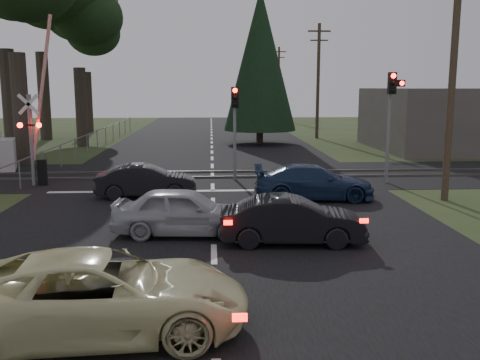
{
  "coord_description": "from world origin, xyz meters",
  "views": [
    {
      "loc": [
        -0.04,
        -12.77,
        4.11
      ],
      "look_at": [
        0.82,
        3.25,
        1.3
      ],
      "focal_mm": 40.0,
      "sensor_mm": 36.0,
      "label": 1
    }
  ],
  "objects": [
    {
      "name": "dark_car_far",
      "position": [
        -2.5,
        7.13,
        0.61
      ],
      "size": [
        3.8,
        1.53,
        1.23
      ],
      "primitive_type": "imported",
      "rotation": [
        0.0,
        0.0,
        1.63
      ],
      "color": "black",
      "rests_on": "ground"
    },
    {
      "name": "utility_pole_near",
      "position": [
        8.5,
        6.0,
        4.73
      ],
      "size": [
        1.8,
        0.26,
        9.0
      ],
      "color": "#4C3D2D",
      "rests_on": "ground"
    },
    {
      "name": "utility_pole_far",
      "position": [
        8.5,
        55.0,
        4.73
      ],
      "size": [
        1.8,
        0.26,
        9.0
      ],
      "color": "#4C3D2D",
      "rests_on": "ground"
    },
    {
      "name": "euc_tree_e",
      "position": [
        -11.0,
        36.0,
        9.51
      ],
      "size": [
        6.0,
        6.0,
        13.2
      ],
      "color": "#473D33",
      "rests_on": "ground"
    },
    {
      "name": "traffic_signal_center",
      "position": [
        1.0,
        10.68,
        2.81
      ],
      "size": [
        0.32,
        0.48,
        4.1
      ],
      "color": "slate",
      "rests_on": "ground"
    },
    {
      "name": "rail_corridor",
      "position": [
        0.0,
        12.0,
        0.01
      ],
      "size": [
        120.0,
        8.0,
        0.01
      ],
      "primitive_type": "cube",
      "color": "black",
      "rests_on": "ground"
    },
    {
      "name": "conifer_tree",
      "position": [
        3.5,
        26.0,
        5.99
      ],
      "size": [
        5.2,
        5.2,
        11.0
      ],
      "color": "#473D33",
      "rests_on": "ground"
    },
    {
      "name": "ground",
      "position": [
        0.0,
        0.0,
        0.0
      ],
      "size": [
        120.0,
        120.0,
        0.0
      ],
      "primitive_type": "plane",
      "color": "#2B3D1B",
      "rests_on": "ground"
    },
    {
      "name": "blue_sedan",
      "position": [
        3.71,
        6.39,
        0.64
      ],
      "size": [
        4.49,
        2.06,
        1.27
      ],
      "primitive_type": "imported",
      "rotation": [
        0.0,
        0.0,
        1.51
      ],
      "color": "#182A4A",
      "rests_on": "ground"
    },
    {
      "name": "dark_hatchback",
      "position": [
        2.07,
        0.81,
        0.63
      ],
      "size": [
        3.86,
        1.52,
        1.25
      ],
      "primitive_type": "imported",
      "rotation": [
        0.0,
        0.0,
        1.52
      ],
      "color": "black",
      "rests_on": "ground"
    },
    {
      "name": "euc_tree_c",
      "position": [
        -9.0,
        25.0,
        9.51
      ],
      "size": [
        6.0,
        6.0,
        13.2
      ],
      "color": "#473D33",
      "rests_on": "ground"
    },
    {
      "name": "fence_left",
      "position": [
        -7.8,
        22.5,
        0.0
      ],
      "size": [
        0.1,
        36.0,
        1.2
      ],
      "primitive_type": null,
      "color": "slate",
      "rests_on": "ground"
    },
    {
      "name": "stop_line",
      "position": [
        0.0,
        8.2,
        0.01
      ],
      "size": [
        13.0,
        0.35,
        0.0
      ],
      "primitive_type": "cube",
      "color": "silver",
      "rests_on": "ground"
    },
    {
      "name": "utility_pole_mid",
      "position": [
        8.5,
        30.0,
        4.73
      ],
      "size": [
        1.8,
        0.26,
        9.0
      ],
      "color": "#4C3D2D",
      "rests_on": "ground"
    },
    {
      "name": "cream_coupe",
      "position": [
        -1.94,
        -4.23,
        0.7
      ],
      "size": [
        5.18,
        2.7,
        1.39
      ],
      "primitive_type": "imported",
      "rotation": [
        0.0,
        0.0,
        1.65
      ],
      "color": "beige",
      "rests_on": "ground"
    },
    {
      "name": "crossing_signal",
      "position": [
        -7.27,
        9.79,
        2.06
      ],
      "size": [
        1.62,
        0.38,
        6.96
      ],
      "color": "slate",
      "rests_on": "ground"
    },
    {
      "name": "silver_car",
      "position": [
        -0.82,
        1.8,
        0.67
      ],
      "size": [
        4.07,
        1.93,
        1.35
      ],
      "primitive_type": "imported",
      "rotation": [
        0.0,
        0.0,
        1.48
      ],
      "color": "#A0A1A7",
      "rests_on": "ground"
    },
    {
      "name": "rail_far",
      "position": [
        0.0,
        12.8,
        0.05
      ],
      "size": [
        120.0,
        0.12,
        0.1
      ],
      "primitive_type": "cube",
      "color": "#59544C",
      "rests_on": "ground"
    },
    {
      "name": "road",
      "position": [
        0.0,
        10.0,
        0.01
      ],
      "size": [
        14.0,
        100.0,
        0.01
      ],
      "primitive_type": "cube",
      "color": "black",
      "rests_on": "ground"
    },
    {
      "name": "traffic_signal_right",
      "position": [
        7.55,
        9.47,
        3.31
      ],
      "size": [
        0.68,
        0.48,
        4.7
      ],
      "color": "slate",
      "rests_on": "ground"
    },
    {
      "name": "rail_near",
      "position": [
        0.0,
        11.2,
        0.05
      ],
      "size": [
        120.0,
        0.12,
        0.1
      ],
      "primitive_type": "cube",
      "color": "#59544C",
      "rests_on": "ground"
    }
  ]
}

